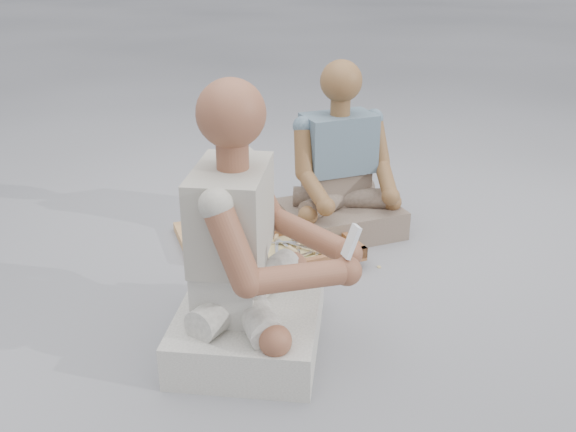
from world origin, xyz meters
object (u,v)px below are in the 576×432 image
object	(u,v)px
carved_panel	(244,234)
craftsman	(247,263)
tool_tray	(302,249)
companion	(340,178)

from	to	relation	value
carved_panel	craftsman	bearing A→B (deg)	-100.04
carved_panel	craftsman	xyz separation A→B (m)	(-0.15, -0.86, 0.30)
tool_tray	craftsman	world-z (taller)	craftsman
tool_tray	carved_panel	bearing A→B (deg)	123.69
carved_panel	companion	bearing A→B (deg)	-4.00
companion	carved_panel	bearing A→B (deg)	-11.04
craftsman	companion	distance (m)	1.03
tool_tray	craftsman	size ratio (longest dim) A/B	0.54
carved_panel	companion	world-z (taller)	companion
tool_tray	companion	world-z (taller)	companion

